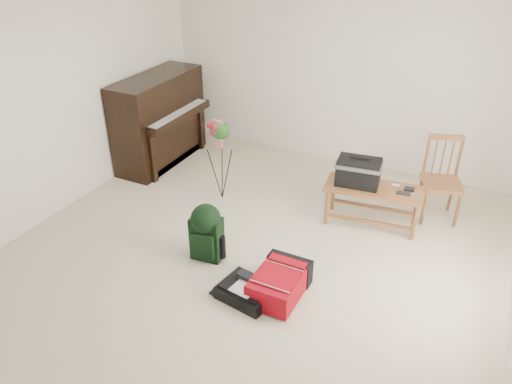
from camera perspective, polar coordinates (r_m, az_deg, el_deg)
The scene contains 11 objects.
floor at distance 5.27m, azimuth -1.09°, elevation -7.86°, with size 5.00×5.50×0.01m, color beige.
ceiling at distance 4.24m, azimuth -1.43°, elevation 20.03°, with size 5.00×5.50×0.01m, color white.
wall_back at distance 7.01m, azimuth 9.44°, elevation 13.08°, with size 5.00×0.04×2.50m, color white.
wall_left at distance 6.10m, azimuth -22.82°, elevation 8.62°, with size 0.04×5.50×2.50m, color white.
piano at distance 7.21m, azimuth -10.90°, elevation 7.91°, with size 0.71×1.50×1.25m.
bench at distance 5.74m, azimuth 12.22°, elevation 1.76°, with size 1.12×0.56×0.83m.
dining_chair at distance 6.14m, azimuth 20.53°, elevation 1.25°, with size 0.54×0.54×0.98m.
red_suitcase at distance 4.80m, azimuth 2.91°, elevation -10.04°, with size 0.44×0.63×0.27m.
black_duffel at distance 4.79m, azimuth -1.05°, elevation -11.17°, with size 0.56×0.48×0.21m.
green_backpack at distance 5.14m, azimuth -5.73°, elevation -4.31°, with size 0.34×0.31×0.63m.
flower_stand at distance 6.13m, azimuth -4.04°, elevation 3.63°, with size 0.38×0.38×1.08m.
Camera 1 is at (1.94, -3.70, 3.21)m, focal length 35.00 mm.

